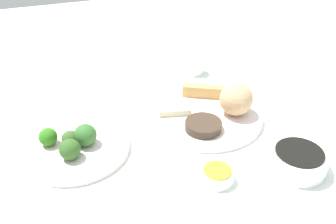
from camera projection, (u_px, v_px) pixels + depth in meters
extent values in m
cube|color=white|center=(200.00, 121.00, 0.89)|extent=(2.20, 2.20, 0.02)
cylinder|color=white|center=(203.00, 114.00, 0.89)|extent=(0.28, 0.28, 0.02)
sphere|color=tan|center=(236.00, 99.00, 0.85)|extent=(0.08, 0.08, 0.08)
cube|color=tan|center=(204.00, 91.00, 0.93)|extent=(0.11, 0.08, 0.03)
cube|color=beige|center=(173.00, 107.00, 0.88)|extent=(0.09, 0.08, 0.02)
cylinder|color=#403125|center=(203.00, 126.00, 0.81)|extent=(0.08, 0.08, 0.02)
cylinder|color=white|center=(76.00, 148.00, 0.78)|extent=(0.23, 0.23, 0.01)
sphere|color=#356B2E|center=(85.00, 135.00, 0.76)|extent=(0.05, 0.05, 0.05)
sphere|color=#325B24|center=(70.00, 149.00, 0.73)|extent=(0.04, 0.04, 0.04)
sphere|color=#385929|center=(70.00, 139.00, 0.76)|extent=(0.04, 0.04, 0.04)
sphere|color=#2F731A|center=(48.00, 137.00, 0.77)|extent=(0.04, 0.04, 0.04)
cylinder|color=white|center=(298.00, 161.00, 0.72)|extent=(0.11, 0.11, 0.04)
cylinder|color=black|center=(300.00, 152.00, 0.71)|extent=(0.09, 0.09, 0.00)
cylinder|color=white|center=(217.00, 176.00, 0.70)|extent=(0.06, 0.06, 0.02)
cylinder|color=yellow|center=(217.00, 170.00, 0.69)|extent=(0.05, 0.05, 0.00)
cylinder|color=white|center=(194.00, 65.00, 1.08)|extent=(0.06, 0.06, 0.05)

